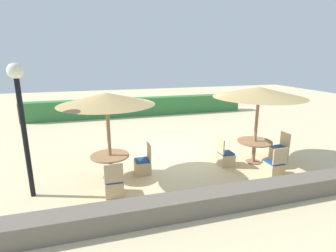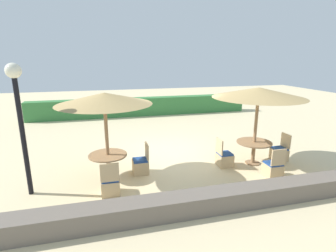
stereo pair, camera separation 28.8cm
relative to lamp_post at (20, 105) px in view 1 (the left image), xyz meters
name	(u,v)px [view 1 (the left image)]	position (x,y,z in m)	size (l,w,h in m)	color
ground_plane	(173,154)	(4.32, 1.88, -2.35)	(40.00, 40.00, 0.00)	beige
hedge_row	(140,107)	(4.32, 8.64, -1.81)	(13.00, 0.70, 1.07)	#387A3D
stone_border	(220,200)	(4.32, -1.86, -2.12)	(10.00, 0.56, 0.47)	#6B6056
lamp_post	(20,105)	(0.00, 0.00, 0.00)	(0.36, 0.36, 3.32)	black
parasol_front_left	(107,99)	(2.00, 0.52, -0.02)	(2.65, 2.65, 2.50)	#93704C
round_table_front_left	(110,160)	(2.00, 0.52, -1.79)	(1.11, 1.11, 0.70)	#93704C
patio_chair_front_left_south	(114,186)	(2.00, -0.55, -2.09)	(0.46, 0.46, 0.93)	tan
patio_chair_front_left_east	(143,165)	(2.96, 0.53, -2.09)	(0.46, 0.46, 0.93)	tan
parasol_front_right	(259,92)	(6.69, 0.35, 0.01)	(2.89, 2.89, 2.53)	#93704C
round_table_front_right	(254,145)	(6.69, 0.35, -1.75)	(1.13, 1.13, 0.75)	#93704C
patio_chair_front_right_west	(225,158)	(5.66, 0.40, -2.09)	(0.46, 0.46, 0.93)	tan
patio_chair_front_right_east	(279,152)	(7.72, 0.37, -2.09)	(0.46, 0.46, 0.93)	tan
patio_chair_front_right_south	(274,167)	(6.69, -0.72, -2.09)	(0.46, 0.46, 0.93)	tan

